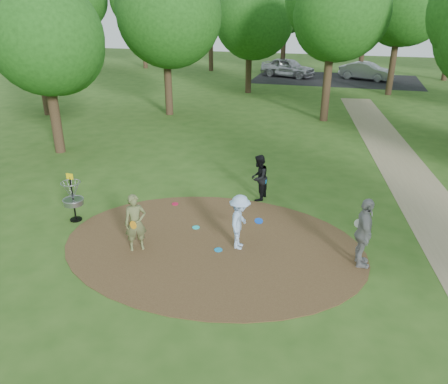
# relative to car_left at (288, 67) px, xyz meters

# --- Properties ---
(ground) EXTENTS (100.00, 100.00, 0.00)m
(ground) POSITION_rel_car_left_xyz_m (2.25, -30.22, -0.83)
(ground) COLOR #2D5119
(ground) RESTS_ON ground
(dirt_clearing) EXTENTS (8.40, 8.40, 0.02)m
(dirt_clearing) POSITION_rel_car_left_xyz_m (2.25, -30.22, -0.82)
(dirt_clearing) COLOR #47301C
(dirt_clearing) RESTS_ON ground
(parking_lot) EXTENTS (14.00, 8.00, 0.01)m
(parking_lot) POSITION_rel_car_left_xyz_m (4.25, -0.22, -0.82)
(parking_lot) COLOR black
(parking_lot) RESTS_ON ground
(player_observer_with_disc) EXTENTS (0.70, 0.64, 1.60)m
(player_observer_with_disc) POSITION_rel_car_left_xyz_m (0.36, -30.98, -0.02)
(player_observer_with_disc) COLOR #5E673B
(player_observer_with_disc) RESTS_ON ground
(player_throwing_with_disc) EXTENTS (0.97, 1.02, 1.55)m
(player_throwing_with_disc) POSITION_rel_car_left_xyz_m (3.00, -30.14, -0.05)
(player_throwing_with_disc) COLOR #9CBDE9
(player_throwing_with_disc) RESTS_ON ground
(player_walking_with_disc) EXTENTS (0.71, 0.85, 1.58)m
(player_walking_with_disc) POSITION_rel_car_left_xyz_m (2.85, -26.86, -0.04)
(player_walking_with_disc) COLOR black
(player_walking_with_disc) RESTS_ON ground
(player_waiting_with_disc) EXTENTS (0.56, 1.13, 1.85)m
(player_waiting_with_disc) POSITION_rel_car_left_xyz_m (6.17, -30.16, 0.10)
(player_waiting_with_disc) COLOR gray
(player_waiting_with_disc) RESTS_ON ground
(disc_ground_cyan) EXTENTS (0.22, 0.22, 0.02)m
(disc_ground_cyan) POSITION_rel_car_left_xyz_m (1.49, -29.42, -0.80)
(disc_ground_cyan) COLOR #1BD5DE
(disc_ground_cyan) RESTS_ON dirt_clearing
(disc_ground_blue) EXTENTS (0.22, 0.22, 0.02)m
(disc_ground_blue) POSITION_rel_car_left_xyz_m (2.49, -30.47, -0.80)
(disc_ground_blue) COLOR #0C8EDC
(disc_ground_blue) RESTS_ON dirt_clearing
(disc_ground_red) EXTENTS (0.22, 0.22, 0.02)m
(disc_ground_red) POSITION_rel_car_left_xyz_m (0.28, -28.05, -0.80)
(disc_ground_red) COLOR #C1133C
(disc_ground_red) RESTS_ON dirt_clearing
(car_left) EXTENTS (5.23, 3.48, 1.65)m
(car_left) POSITION_rel_car_left_xyz_m (0.00, 0.00, 0.00)
(car_left) COLOR #9E9FA6
(car_left) RESTS_ON ground
(car_right) EXTENTS (4.77, 3.10, 1.48)m
(car_right) POSITION_rel_car_left_xyz_m (6.74, 0.19, -0.08)
(car_right) COLOR #94969B
(car_right) RESTS_ON ground
(disc_golf_basket) EXTENTS (0.63, 0.63, 1.54)m
(disc_golf_basket) POSITION_rel_car_left_xyz_m (-2.25, -29.92, 0.05)
(disc_golf_basket) COLOR black
(disc_golf_basket) RESTS_ON ground
(tree_ring) EXTENTS (37.21, 45.39, 8.56)m
(tree_ring) POSITION_rel_car_left_xyz_m (3.42, -21.47, 4.26)
(tree_ring) COLOR #332316
(tree_ring) RESTS_ON ground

